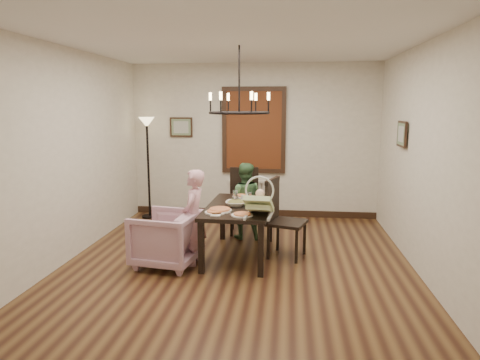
% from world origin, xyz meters
% --- Properties ---
extents(room_shell, '(4.51, 5.00, 2.81)m').
position_xyz_m(room_shell, '(0.00, 0.37, 1.40)').
color(room_shell, brown).
rests_on(room_shell, ground).
extents(dining_table, '(0.90, 1.54, 0.71)m').
position_xyz_m(dining_table, '(-0.01, 0.29, 0.63)').
color(dining_table, black).
rests_on(dining_table, room_shell).
extents(chair_far, '(0.50, 0.50, 1.06)m').
position_xyz_m(chair_far, '(-0.06, 1.36, 0.53)').
color(chair_far, black).
rests_on(chair_far, room_shell).
extents(chair_right, '(0.60, 0.60, 1.08)m').
position_xyz_m(chair_right, '(0.64, 0.32, 0.54)').
color(chair_right, black).
rests_on(chair_right, room_shell).
extents(armchair, '(0.89, 0.88, 0.71)m').
position_xyz_m(armchair, '(-0.91, -0.17, 0.35)').
color(armchair, '#C999AE').
rests_on(armchair, room_shell).
extents(elderly_woman, '(0.27, 0.39, 1.03)m').
position_xyz_m(elderly_woman, '(-0.56, -0.07, 0.51)').
color(elderly_woman, pink).
rests_on(elderly_woman, room_shell).
extents(seated_man, '(0.48, 0.38, 0.98)m').
position_xyz_m(seated_man, '(-0.03, 1.10, 0.49)').
color(seated_man, '#426C40').
rests_on(seated_man, room_shell).
extents(baby_bouncer, '(0.42, 0.54, 0.34)m').
position_xyz_m(baby_bouncer, '(0.30, -0.25, 0.88)').
color(baby_bouncer, beige).
rests_on(baby_bouncer, dining_table).
extents(salad_bowl, '(0.34, 0.34, 0.08)m').
position_xyz_m(salad_bowl, '(-0.05, 0.24, 0.75)').
color(salad_bowl, white).
rests_on(salad_bowl, dining_table).
extents(pizza_platter, '(0.30, 0.30, 0.04)m').
position_xyz_m(pizza_platter, '(-0.22, -0.07, 0.73)').
color(pizza_platter, tan).
rests_on(pizza_platter, dining_table).
extents(drinking_glass, '(0.08, 0.08, 0.15)m').
position_xyz_m(drinking_glass, '(-0.05, 0.24, 0.79)').
color(drinking_glass, silver).
rests_on(drinking_glass, dining_table).
extents(window_blinds, '(1.00, 0.03, 1.40)m').
position_xyz_m(window_blinds, '(0.00, 2.46, 1.60)').
color(window_blinds, '#5E2512').
rests_on(window_blinds, room_shell).
extents(radiator, '(0.92, 0.12, 0.62)m').
position_xyz_m(radiator, '(0.00, 2.48, 0.35)').
color(radiator, silver).
rests_on(radiator, room_shell).
extents(picture_back, '(0.42, 0.03, 0.36)m').
position_xyz_m(picture_back, '(-1.35, 2.47, 1.65)').
color(picture_back, black).
rests_on(picture_back, room_shell).
extents(picture_right, '(0.03, 0.42, 0.36)m').
position_xyz_m(picture_right, '(2.21, 0.90, 1.65)').
color(picture_right, black).
rests_on(picture_right, room_shell).
extents(floor_lamp, '(0.30, 0.30, 1.80)m').
position_xyz_m(floor_lamp, '(-1.90, 2.15, 0.90)').
color(floor_lamp, black).
rests_on(floor_lamp, room_shell).
extents(chandelier, '(0.80, 0.80, 0.04)m').
position_xyz_m(chandelier, '(-0.01, 0.29, 1.95)').
color(chandelier, black).
rests_on(chandelier, room_shell).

